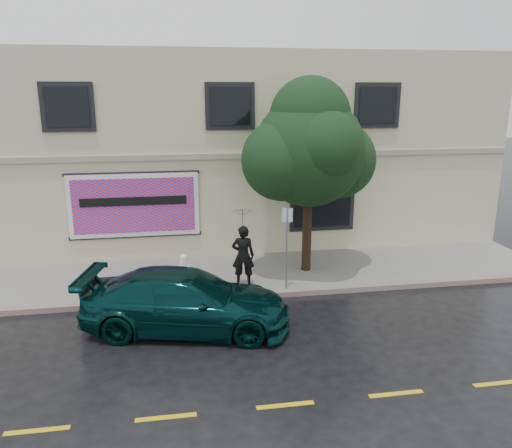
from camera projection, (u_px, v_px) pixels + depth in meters
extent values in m
plane|color=black|center=(255.00, 322.00, 12.65)|extent=(90.00, 90.00, 0.00)
cube|color=gray|center=(238.00, 274.00, 15.73)|extent=(20.00, 3.50, 0.15)
cube|color=gray|center=(246.00, 296.00, 14.06)|extent=(20.00, 0.18, 0.16)
cube|color=gold|center=(285.00, 405.00, 9.32)|extent=(19.00, 0.12, 0.01)
cube|color=beige|center=(219.00, 146.00, 20.32)|extent=(20.00, 8.00, 7.00)
cube|color=#9E9984|center=(231.00, 156.00, 16.44)|extent=(20.00, 0.12, 0.18)
cube|color=black|center=(322.00, 201.00, 17.38)|extent=(2.30, 0.10, 2.10)
cube|color=black|center=(323.00, 202.00, 17.32)|extent=(2.00, 0.05, 1.80)
cube|color=black|center=(67.00, 107.00, 15.18)|extent=(1.30, 0.05, 1.20)
cube|color=black|center=(230.00, 106.00, 15.97)|extent=(1.30, 0.05, 1.20)
cube|color=black|center=(378.00, 105.00, 16.76)|extent=(1.30, 0.05, 1.20)
cube|color=white|center=(134.00, 205.00, 16.31)|extent=(4.20, 0.06, 2.10)
cube|color=#FB373D|center=(134.00, 206.00, 16.27)|extent=(3.90, 0.04, 1.80)
cube|color=black|center=(136.00, 236.00, 16.61)|extent=(4.30, 0.10, 0.10)
cube|color=black|center=(132.00, 173.00, 16.06)|extent=(4.30, 0.10, 0.10)
cube|color=black|center=(134.00, 201.00, 16.20)|extent=(3.40, 0.02, 0.28)
imported|color=#072C2B|center=(186.00, 301.00, 12.14)|extent=(5.40, 3.24, 1.47)
imported|color=black|center=(243.00, 256.00, 14.46)|extent=(0.72, 0.54, 1.81)
imported|color=black|center=(243.00, 215.00, 14.15)|extent=(0.98, 0.98, 0.64)
cylinder|color=#2F2215|center=(307.00, 229.00, 15.60)|extent=(0.29, 0.29, 2.66)
sphere|color=black|center=(309.00, 151.00, 14.96)|extent=(3.35, 3.35, 3.35)
cylinder|color=white|center=(184.00, 277.00, 15.19)|extent=(0.30, 0.30, 0.08)
cylinder|color=white|center=(184.00, 267.00, 15.11)|extent=(0.22, 0.22, 0.55)
sphere|color=white|center=(184.00, 257.00, 15.03)|extent=(0.22, 0.22, 0.22)
cylinder|color=white|center=(184.00, 267.00, 15.11)|extent=(0.32, 0.10, 0.10)
cylinder|color=#95999E|center=(287.00, 249.00, 14.11)|extent=(0.05, 0.05, 2.42)
cube|color=silver|center=(287.00, 215.00, 13.85)|extent=(0.29, 0.10, 0.39)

